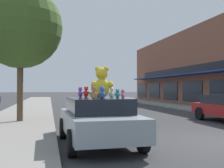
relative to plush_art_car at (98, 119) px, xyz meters
The scene contains 13 objects.
ground_plane 3.83m from the plush_art_car, ahead, with size 260.00×260.00×0.00m, color #333335.
plush_art_car is the anchor object (origin of this frame).
teddy_bear_giant 1.12m from the plush_art_car, 42.35° to the left, with size 0.73×0.53×0.97m.
teddy_bear_teal 1.01m from the plush_art_car, 39.22° to the right, with size 0.21×0.15×0.27m.
teddy_bear_white 0.93m from the plush_art_car, 20.47° to the left, with size 0.23×0.21×0.33m.
teddy_bear_pink 1.18m from the plush_art_car, 48.03° to the right, with size 0.17×0.20×0.27m.
teddy_bear_purple 1.36m from the plush_art_car, 112.24° to the left, with size 0.20×0.25×0.34m.
teddy_bear_brown 1.40m from the plush_art_car, 105.08° to the right, with size 0.27×0.20×0.36m.
teddy_bear_black 1.34m from the plush_art_car, 74.51° to the left, with size 0.24×0.18×0.32m.
teddy_bear_green 0.99m from the plush_art_car, 79.04° to the left, with size 0.26×0.26×0.39m.
teddy_bear_red 1.38m from the plush_art_car, 100.85° to the left, with size 0.24×0.24×0.35m.
teddy_bear_blue 1.13m from the plush_art_car, 91.11° to the right, with size 0.23×0.24×0.35m.
street_tree 7.44m from the plush_art_car, 116.05° to the left, with size 4.00×4.00×6.51m.
Camera 1 is at (-5.17, -7.91, 1.68)m, focal length 45.00 mm.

